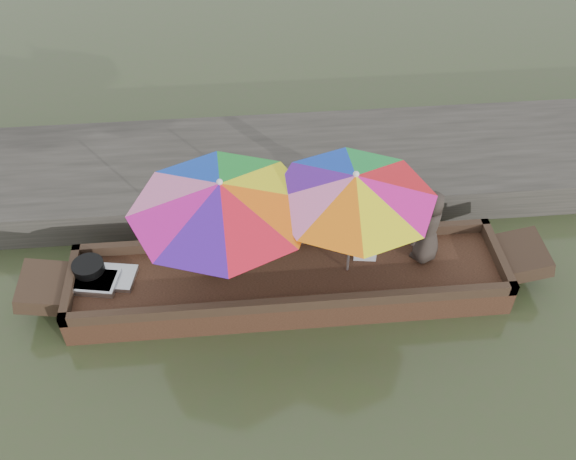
{
  "coord_description": "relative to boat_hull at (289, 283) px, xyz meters",
  "views": [
    {
      "loc": [
        -0.49,
        -5.32,
        6.22
      ],
      "look_at": [
        0.0,
        0.1,
        1.0
      ],
      "focal_mm": 40.0,
      "sensor_mm": 36.0,
      "label": 1
    }
  ],
  "objects": [
    {
      "name": "supply_bag",
      "position": [
        0.99,
        0.23,
        0.3
      ],
      "size": [
        0.31,
        0.26,
        0.26
      ],
      "primitive_type": "cube",
      "rotation": [
        0.0,
        0.0,
        -0.14
      ],
      "color": "silver",
      "rests_on": "boat_hull"
    },
    {
      "name": "boat_hull",
      "position": [
        0.0,
        0.0,
        0.0
      ],
      "size": [
        5.38,
        1.2,
        0.35
      ],
      "primitive_type": "cube",
      "color": "black",
      "rests_on": "water"
    },
    {
      "name": "cooking_pot",
      "position": [
        -2.44,
        0.2,
        0.28
      ],
      "size": [
        0.38,
        0.38,
        0.2
      ],
      "primitive_type": "cylinder",
      "color": "black",
      "rests_on": "boat_hull"
    },
    {
      "name": "dock",
      "position": [
        0.0,
        2.2,
        0.08
      ],
      "size": [
        22.0,
        2.2,
        0.5
      ],
      "primitive_type": "cube",
      "color": "#2D2B26",
      "rests_on": "ground"
    },
    {
      "name": "tray_scallop",
      "position": [
        -2.18,
        0.11,
        0.21
      ],
      "size": [
        0.66,
        0.51,
        0.06
      ],
      "primitive_type": "cube",
      "rotation": [
        0.0,
        0.0,
        -0.18
      ],
      "color": "silver",
      "rests_on": "boat_hull"
    },
    {
      "name": "umbrella_bow",
      "position": [
        -0.74,
        0.0,
        0.95
      ],
      "size": [
        2.21,
        2.21,
        1.55
      ],
      "primitive_type": null,
      "rotation": [
        0.0,
        0.0,
        0.05
      ],
      "color": "#FFF514",
      "rests_on": "boat_hull"
    },
    {
      "name": "tray_crayfish",
      "position": [
        -2.38,
        0.04,
        0.22
      ],
      "size": [
        0.66,
        0.52,
        0.09
      ],
      "primitive_type": "cube",
      "rotation": [
        0.0,
        0.0,
        -0.19
      ],
      "color": "silver",
      "rests_on": "boat_hull"
    },
    {
      "name": "umbrella_stern",
      "position": [
        0.73,
        0.0,
        0.95
      ],
      "size": [
        1.99,
        1.99,
        1.55
      ],
      "primitive_type": null,
      "rotation": [
        0.0,
        0.0,
        -0.06
      ],
      "color": "red",
      "rests_on": "boat_hull"
    },
    {
      "name": "vendor",
      "position": [
        1.73,
        0.15,
        0.69
      ],
      "size": [
        0.6,
        0.59,
        1.03
      ],
      "primitive_type": "imported",
      "rotation": [
        0.0,
        0.0,
        3.9
      ],
      "color": "#2F2722",
      "rests_on": "boat_hull"
    },
    {
      "name": "water",
      "position": [
        0.0,
        0.0,
        -0.17
      ],
      "size": [
        80.0,
        80.0,
        0.0
      ],
      "primitive_type": "plane",
      "color": "#354423",
      "rests_on": "ground"
    },
    {
      "name": "charcoal_grill",
      "position": [
        -0.9,
        0.28,
        0.25
      ],
      "size": [
        0.32,
        0.32,
        0.15
      ],
      "primitive_type": "cylinder",
      "color": "black",
      "rests_on": "boat_hull"
    }
  ]
}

